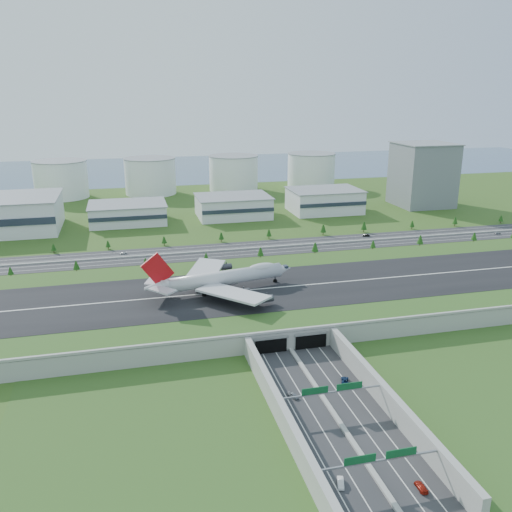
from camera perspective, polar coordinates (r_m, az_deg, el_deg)
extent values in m
plane|color=#374F18|center=(268.57, 0.48, -5.13)|extent=(1200.00, 1200.00, 0.00)
cube|color=gray|center=(267.06, 0.48, -4.34)|extent=(520.00, 100.00, 8.00)
cube|color=#334D1A|center=(265.58, 0.48, -3.52)|extent=(520.00, 100.00, 0.16)
cube|color=black|center=(265.54, 0.48, -3.49)|extent=(520.00, 58.00, 0.12)
cube|color=silver|center=(265.51, 0.48, -3.47)|extent=(520.00, 0.90, 0.02)
cube|color=gray|center=(221.63, 3.67, -7.80)|extent=(520.00, 1.20, 1.20)
cube|color=#28282B|center=(176.97, 9.78, -18.37)|extent=(34.00, 120.00, 0.12)
cube|color=gray|center=(176.74, 9.79, -18.27)|extent=(1.60, 120.00, 0.90)
cube|color=gray|center=(176.99, 2.86, -16.55)|extent=(2.40, 100.00, 8.00)
cube|color=gray|center=(189.22, 13.85, -14.64)|extent=(2.40, 100.00, 8.00)
cube|color=black|center=(221.11, 1.57, -9.39)|extent=(13.00, 1.20, 6.00)
cube|color=black|center=(225.78, 5.79, -8.89)|extent=(13.00, 1.20, 6.00)
cylinder|color=gray|center=(181.07, 2.14, -15.87)|extent=(0.70, 0.70, 7.00)
cylinder|color=gray|center=(193.55, 13.36, -13.99)|extent=(0.70, 0.70, 7.00)
cube|color=gray|center=(184.51, 8.01, -14.00)|extent=(38.00, 0.50, 0.50)
cube|color=#0C4C23|center=(181.79, 6.23, -13.92)|extent=(9.00, 0.30, 2.40)
cube|color=#0C4C23|center=(185.80, 9.81, -13.35)|extent=(9.00, 0.30, 2.40)
cylinder|color=gray|center=(154.37, 5.99, -22.72)|extent=(0.70, 0.70, 7.00)
cylinder|color=gray|center=(168.83, 19.01, -19.71)|extent=(0.70, 0.70, 7.00)
cube|color=gray|center=(158.38, 12.95, -20.22)|extent=(38.00, 0.50, 0.50)
cube|color=#0C4C23|center=(155.23, 10.89, -20.31)|extent=(9.00, 0.30, 2.40)
cube|color=#0C4C23|center=(159.91, 15.05, -19.36)|extent=(9.00, 0.30, 2.40)
cube|color=#28282B|center=(356.13, -3.30, 0.57)|extent=(560.00, 36.00, 0.12)
cylinder|color=#3D2819|center=(335.96, -24.39, -1.86)|extent=(0.50, 0.50, 2.14)
cone|color=#12350E|center=(335.14, -24.45, -1.42)|extent=(3.33, 3.33, 4.28)
cylinder|color=#3D2819|center=(330.80, -18.35, -1.43)|extent=(0.50, 0.50, 2.47)
cone|color=#12350E|center=(329.85, -18.40, -0.91)|extent=(3.84, 3.84, 4.94)
cylinder|color=#3D2819|center=(329.63, -11.54, -0.98)|extent=(0.50, 0.50, 2.05)
cone|color=#12350E|center=(328.83, -11.57, -0.55)|extent=(3.19, 3.19, 4.11)
cylinder|color=#3D2819|center=(332.63, -5.27, -0.51)|extent=(0.50, 0.50, 2.21)
cone|color=#12350E|center=(331.78, -5.28, -0.05)|extent=(3.43, 3.43, 4.42)
cylinder|color=#3D2819|center=(339.00, 0.47, -0.05)|extent=(0.50, 0.50, 2.62)
cone|color=#12350E|center=(338.01, 0.47, 0.49)|extent=(4.07, 4.07, 5.24)
cylinder|color=#3D2819|center=(349.25, 6.22, 0.39)|extent=(0.50, 0.50, 2.86)
cone|color=#12350E|center=(348.21, 6.24, 0.96)|extent=(4.44, 4.44, 5.71)
cylinder|color=#3D2819|center=(364.73, 12.19, 0.79)|extent=(0.50, 0.50, 2.38)
cone|color=#12350E|center=(363.90, 12.22, 1.25)|extent=(3.70, 3.70, 4.76)
cylinder|color=#3D2819|center=(380.68, 16.86, 1.15)|extent=(0.50, 0.50, 2.83)
cone|color=#12350E|center=(379.74, 16.91, 1.68)|extent=(4.41, 4.41, 5.66)
cylinder|color=#3D2819|center=(403.02, 21.94, 1.49)|extent=(0.50, 0.50, 2.59)
cone|color=#12350E|center=(402.20, 21.99, 1.95)|extent=(4.02, 4.02, 5.17)
cylinder|color=#3D2819|center=(374.57, -20.50, 0.48)|extent=(0.50, 0.50, 2.12)
cone|color=#12350E|center=(373.84, -20.55, 0.87)|extent=(3.30, 3.30, 4.24)
cylinder|color=#3D2819|center=(371.82, -15.29, 0.85)|extent=(0.50, 0.50, 2.09)
cone|color=#12350E|center=(371.10, -15.32, 1.25)|extent=(3.26, 3.26, 4.19)
cylinder|color=#3D2819|center=(372.34, -9.63, 1.27)|extent=(0.50, 0.50, 2.29)
cone|color=#12350E|center=(371.55, -9.66, 1.70)|extent=(3.56, 3.56, 4.58)
cylinder|color=#3D2819|center=(376.89, -3.67, 1.69)|extent=(0.50, 0.50, 2.40)
cone|color=#12350E|center=(376.07, -3.68, 2.14)|extent=(3.74, 3.74, 4.81)
cylinder|color=#3D2819|center=(384.11, 1.37, 2.02)|extent=(0.50, 0.50, 2.44)
cone|color=#12350E|center=(383.30, 1.37, 2.47)|extent=(3.79, 3.79, 4.88)
cylinder|color=#3D2819|center=(396.40, 7.08, 2.40)|extent=(0.50, 0.50, 2.77)
cone|color=#12350E|center=(395.51, 7.09, 2.90)|extent=(4.31, 4.31, 5.54)
cylinder|color=#3D2819|center=(408.60, 11.27, 2.66)|extent=(0.50, 0.50, 2.85)
cone|color=#12350E|center=(407.72, 11.30, 3.15)|extent=(4.43, 4.43, 5.70)
cylinder|color=#3D2819|center=(426.60, 16.09, 2.89)|extent=(0.50, 0.50, 2.34)
cone|color=#12350E|center=(425.90, 16.12, 3.28)|extent=(3.64, 3.64, 4.68)
cylinder|color=#3D2819|center=(445.67, 20.18, 3.12)|extent=(0.50, 0.50, 2.60)
cone|color=#12350E|center=(444.92, 20.23, 3.53)|extent=(4.04, 4.04, 5.20)
cylinder|color=#3D2819|center=(469.51, 24.34, 3.29)|extent=(0.50, 0.50, 2.25)
cone|color=#12350E|center=(468.90, 24.39, 3.63)|extent=(3.51, 3.51, 4.51)
cube|color=silver|center=(440.84, -13.34, 4.40)|extent=(58.00, 42.00, 15.00)
cube|color=silver|center=(449.03, -2.42, 5.22)|extent=(58.00, 42.00, 17.00)
cube|color=silver|center=(470.83, 7.21, 5.79)|extent=(58.00, 42.00, 19.00)
cube|color=slate|center=(513.46, 17.14, 8.16)|extent=(46.00, 46.00, 55.00)
cylinder|color=white|center=(560.05, -19.84, 7.58)|extent=(50.00, 50.00, 35.00)
cylinder|color=white|center=(557.62, -11.06, 8.24)|extent=(50.00, 50.00, 35.00)
cylinder|color=white|center=(568.04, -2.38, 8.70)|extent=(50.00, 50.00, 35.00)
cylinder|color=white|center=(590.64, 5.82, 8.96)|extent=(50.00, 50.00, 35.00)
cube|color=#3B5472|center=(730.31, -8.98, 9.05)|extent=(1200.00, 260.00, 0.06)
cylinder|color=silver|center=(261.98, -3.50, -2.33)|extent=(61.44, 18.23, 6.99)
cone|color=silver|center=(274.70, 2.89, -1.37)|extent=(9.89, 8.50, 6.99)
cone|color=silver|center=(252.76, -10.46, -3.24)|extent=(12.04, 8.90, 6.99)
ellipsoid|color=silver|center=(268.85, 0.63, -1.21)|extent=(15.66, 8.12, 4.30)
cube|color=silver|center=(245.41, -2.41, -3.97)|extent=(32.70, 33.75, 1.73)
cube|color=silver|center=(278.15, -5.30, -1.42)|extent=(25.18, 35.72, 1.73)
cylinder|color=#38383D|center=(253.63, -1.32, -3.82)|extent=(6.19, 4.28, 3.28)
cylinder|color=#38383D|center=(245.89, 1.16, -4.51)|extent=(6.19, 4.28, 3.28)
cylinder|color=#38383D|center=(276.45, -3.47, -2.03)|extent=(6.19, 4.28, 3.28)
cylinder|color=#38383D|center=(289.23, -3.15, -1.13)|extent=(6.19, 4.28, 3.28)
cube|color=silver|center=(246.23, -9.81, -3.55)|extent=(12.81, 13.39, 0.66)
cube|color=silver|center=(259.20, -10.63, -2.52)|extent=(10.16, 13.51, 0.66)
cube|color=#B60C13|center=(250.24, -10.32, -1.42)|extent=(15.49, 3.86, 16.38)
cylinder|color=black|center=(274.64, 2.02, -2.63)|extent=(2.08, 0.77, 2.08)
cylinder|color=black|center=(259.48, -4.10, -3.89)|extent=(2.08, 0.77, 2.08)
cylinder|color=black|center=(265.63, -4.63, -3.39)|extent=(2.08, 0.77, 2.08)
cylinder|color=black|center=(257.45, -5.47, -4.10)|extent=(2.08, 0.77, 2.08)
cylinder|color=black|center=(263.64, -5.98, -3.59)|extent=(2.08, 0.77, 2.08)
imported|color=#ACACB0|center=(193.60, 3.95, -14.40)|extent=(3.49, 4.98, 1.58)
imported|color=silver|center=(159.54, 8.89, -22.51)|extent=(3.09, 5.13, 1.60)
imported|color=#0D2144|center=(204.30, 9.35, -12.78)|extent=(4.47, 6.21, 1.57)
imported|color=maroon|center=(162.88, 17.00, -22.21)|extent=(2.35, 5.31, 1.52)
imported|color=black|center=(397.28, 11.50, 2.16)|extent=(5.47, 2.84, 1.72)
imported|color=#A7A7AB|center=(433.72, 24.09, 2.22)|extent=(4.88, 2.53, 1.31)
imported|color=silver|center=(358.06, -13.80, 0.30)|extent=(4.90, 3.00, 1.33)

